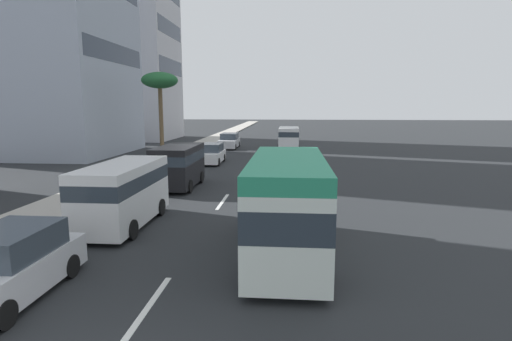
% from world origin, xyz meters
% --- Properties ---
extents(ground_plane, '(198.00, 198.00, 0.00)m').
position_xyz_m(ground_plane, '(31.50, 0.00, 0.00)').
color(ground_plane, '#26282B').
extents(sidewalk_right, '(162.00, 2.83, 0.15)m').
position_xyz_m(sidewalk_right, '(31.50, 7.41, 0.07)').
color(sidewalk_right, '#B2ADA3').
rests_on(sidewalk_right, ground_plane).
extents(lane_stripe_near, '(3.20, 0.16, 0.01)m').
position_xyz_m(lane_stripe_near, '(4.15, 0.00, 0.01)').
color(lane_stripe_near, silver).
rests_on(lane_stripe_near, ground_plane).
extents(lane_stripe_mid, '(3.20, 0.16, 0.01)m').
position_xyz_m(lane_stripe_mid, '(14.63, 0.00, 0.01)').
color(lane_stripe_mid, silver).
rests_on(lane_stripe_mid, ground_plane).
extents(lane_stripe_far, '(3.20, 0.16, 0.01)m').
position_xyz_m(lane_stripe_far, '(23.12, 0.00, 0.01)').
color(lane_stripe_far, silver).
rests_on(lane_stripe_far, ground_plane).
extents(car_lead, '(4.77, 1.93, 1.65)m').
position_xyz_m(car_lead, '(39.41, 3.43, 0.78)').
color(car_lead, silver).
rests_on(car_lead, ground_plane).
extents(van_second, '(4.92, 2.19, 2.39)m').
position_xyz_m(van_second, '(38.26, -3.14, 1.37)').
color(van_second, white).
rests_on(van_second, ground_plane).
extents(car_third, '(4.25, 1.82, 1.61)m').
position_xyz_m(car_third, '(27.66, 3.12, 0.76)').
color(car_third, white).
rests_on(car_third, ground_plane).
extents(van_fourth, '(4.70, 2.16, 2.41)m').
position_xyz_m(van_fourth, '(17.90, 3.10, 1.38)').
color(van_fourth, black).
rests_on(van_fourth, ground_plane).
extents(minibus_fifth, '(6.73, 2.37, 3.11)m').
position_xyz_m(minibus_fifth, '(7.72, -3.22, 1.71)').
color(minibus_fifth, silver).
rests_on(minibus_fifth, ground_plane).
extents(van_sixth, '(5.30, 2.09, 2.47)m').
position_xyz_m(van_sixth, '(10.37, 3.19, 1.41)').
color(van_sixth, white).
rests_on(van_sixth, ground_plane).
extents(car_seventh, '(4.20, 1.91, 1.71)m').
position_xyz_m(car_seventh, '(4.34, 3.56, 0.80)').
color(car_seventh, silver).
rests_on(car_seventh, ground_plane).
extents(palm_tree, '(3.19, 3.19, 7.46)m').
position_xyz_m(palm_tree, '(30.82, 8.26, 6.69)').
color(palm_tree, brown).
rests_on(palm_tree, sidewalk_right).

